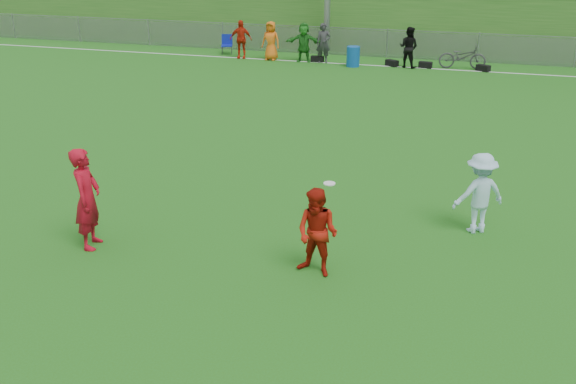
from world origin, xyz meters
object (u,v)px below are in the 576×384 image
at_px(player_red_left, 87,199).
at_px(recycling_bin, 353,57).
at_px(player_red_center, 317,233).
at_px(player_blue, 479,193).
at_px(bicycle, 462,57).
at_px(frisbee, 329,183).

relative_size(player_red_left, recycling_bin, 2.26).
relative_size(player_red_center, player_blue, 0.97).
bearing_deg(player_red_left, recycling_bin, -17.88).
bearing_deg(bicycle, player_red_left, 157.46).
relative_size(player_red_left, player_blue, 1.19).
relative_size(player_blue, frisbee, 6.62).
xyz_separation_m(player_red_left, player_blue, (6.84, 2.65, -0.16)).
relative_size(player_blue, recycling_bin, 1.89).
relative_size(player_blue, bicycle, 0.83).
bearing_deg(player_red_left, player_blue, -82.03).
bearing_deg(frisbee, player_red_center, -82.35).
bearing_deg(player_red_center, bicycle, 99.16).
distance_m(frisbee, recycling_bin, 15.74).
bearing_deg(player_red_left, player_red_center, -101.07).
bearing_deg(recycling_bin, player_red_left, -94.71).
distance_m(player_red_left, recycling_bin, 17.97).
xyz_separation_m(player_red_center, bicycle, (1.70, 18.56, -0.27)).
xyz_separation_m(player_red_center, frisbee, (-0.30, 2.21, 0.01)).
relative_size(player_red_center, recycling_bin, 1.83).
height_order(player_red_center, player_blue, player_blue).
xyz_separation_m(player_blue, recycling_bin, (-5.37, 15.25, -0.38)).
distance_m(player_red_center, bicycle, 18.64).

